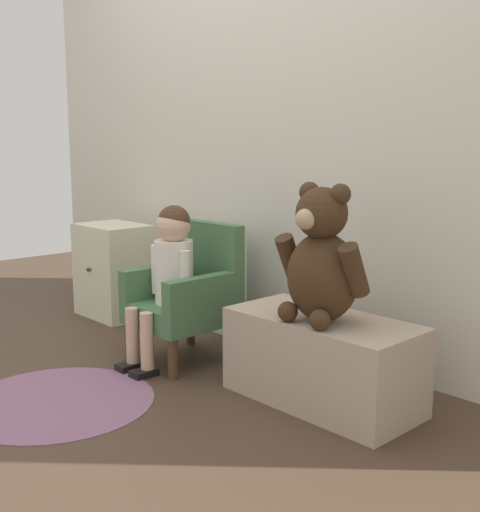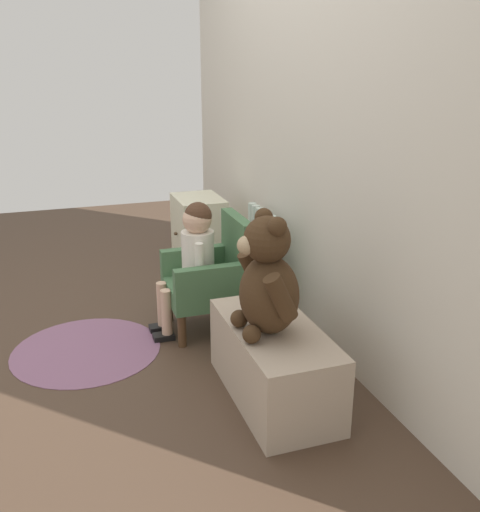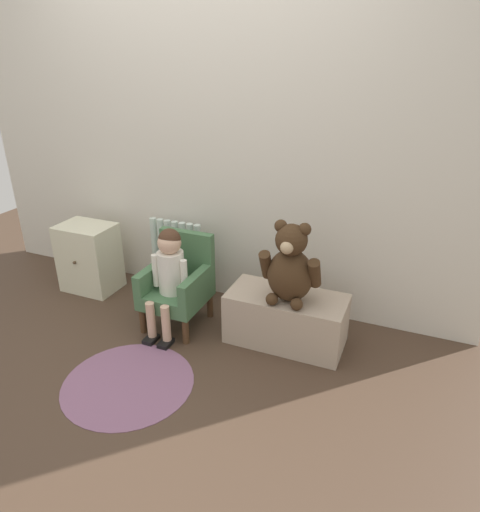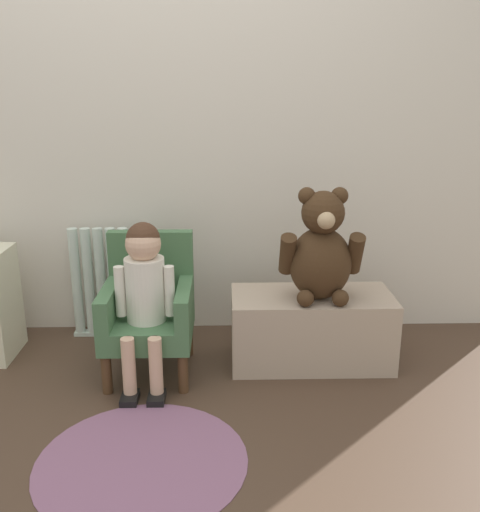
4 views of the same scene
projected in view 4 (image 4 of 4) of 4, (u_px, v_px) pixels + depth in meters
name	position (u px, v px, depth m)	size (l,w,h in m)	color
ground_plane	(129.00, 445.00, 2.07)	(6.00, 6.00, 0.00)	#463326
back_wall	(151.00, 96.00, 2.76)	(3.80, 0.05, 2.40)	silver
radiator	(113.00, 283.00, 2.90)	(0.43, 0.05, 0.57)	silver
child_armchair	(149.00, 307.00, 2.55)	(0.38, 0.41, 0.62)	#446C46
child_figure	(144.00, 282.00, 2.40)	(0.25, 0.35, 0.71)	silver
low_bench	(311.00, 328.00, 2.65)	(0.74, 0.35, 0.33)	tan
large_teddy_bear	(321.00, 251.00, 2.49)	(0.37, 0.26, 0.50)	#3E2917
floor_rug	(142.00, 461.00, 1.98)	(0.74, 0.74, 0.01)	#845977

